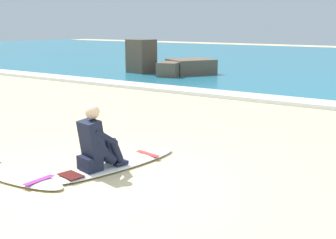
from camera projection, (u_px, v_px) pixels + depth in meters
ground_plane at (102, 184)px, 6.04m from camera, size 80.00×80.00×0.00m
breaking_foam at (290, 101)px, 12.11m from camera, size 80.00×0.90×0.11m
surfboard_main at (115, 165)px, 6.72m from camera, size 0.94×2.50×0.08m
surfer_seated at (97, 144)px, 6.41m from camera, size 0.49×0.76×0.95m
surfboard_spare_near at (13, 175)px, 6.30m from camera, size 2.00×0.52×0.08m
rock_outcrop_distant at (169, 64)px, 18.18m from camera, size 3.55×2.91×1.48m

